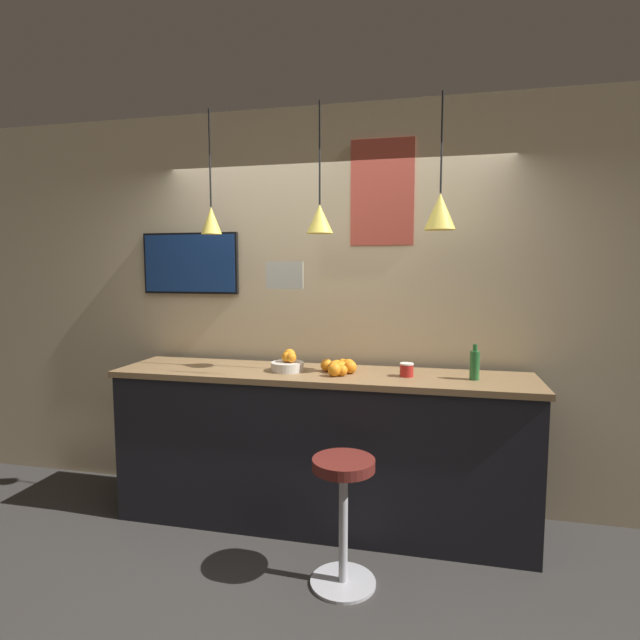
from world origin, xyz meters
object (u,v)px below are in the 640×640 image
object	(u,v)px
bar_stool	(343,499)
mounted_tv	(190,263)
juice_bottle	(475,365)
spread_jar	(407,370)
fruit_bowl	(288,363)

from	to	relation	value
bar_stool	mounted_tv	world-z (taller)	mounted_tv
bar_stool	juice_bottle	bearing A→B (deg)	41.03
juice_bottle	spread_jar	distance (m)	0.42
mounted_tv	fruit_bowl	bearing A→B (deg)	-22.30
fruit_bowl	juice_bottle	bearing A→B (deg)	-0.29
bar_stool	juice_bottle	distance (m)	1.15
juice_bottle	spread_jar	world-z (taller)	juice_bottle
bar_stool	mounted_tv	distance (m)	2.14
mounted_tv	juice_bottle	bearing A→B (deg)	-10.04
bar_stool	fruit_bowl	world-z (taller)	fruit_bowl
fruit_bowl	mounted_tv	size ratio (longest dim) A/B	0.29
juice_bottle	spread_jar	size ratio (longest dim) A/B	2.54
fruit_bowl	juice_bottle	size ratio (longest dim) A/B	0.99
fruit_bowl	mounted_tv	xyz separation A→B (m)	(-0.89, 0.37, 0.67)
bar_stool	juice_bottle	world-z (taller)	juice_bottle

